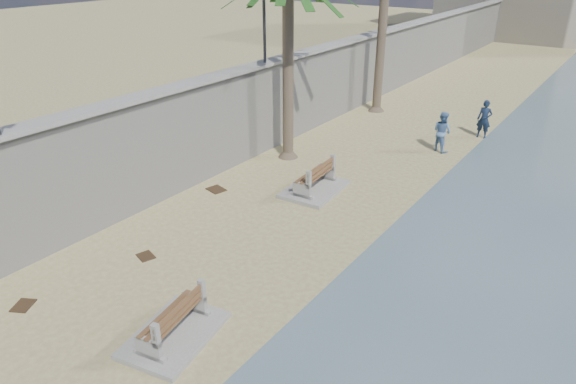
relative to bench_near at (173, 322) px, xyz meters
The scene contains 10 objects.
ground_plane 1.72m from the bench_near, 98.67° to the right, with size 140.00×140.00×0.00m, color tan.
seawall 19.19m from the bench_near, 106.55° to the left, with size 0.45×70.00×3.50m, color gray.
wall_cap 19.40m from the bench_near, 106.55° to the left, with size 0.80×70.00×0.12m, color gray.
bench_near is the anchor object (origin of this frame).
bench_far 8.17m from the bench_near, 100.65° to the left, with size 1.81×2.52×1.01m.
person_a 17.16m from the bench_near, 84.67° to the left, with size 0.70×0.47×1.93m, color #132136.
person_b 14.38m from the bench_near, 87.37° to the left, with size 0.90×0.70×1.86m, color #5275A9.
debris_b 3.95m from the bench_near, 160.70° to the right, with size 0.51×0.41×0.03m, color #382616.
debris_c 7.54m from the bench_near, 125.43° to the left, with size 0.63×0.50×0.03m, color #382616.
debris_d 3.54m from the bench_near, 149.11° to the left, with size 0.49×0.39×0.03m, color #382616.
Camera 1 is at (7.25, -4.06, 7.59)m, focal length 32.00 mm.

